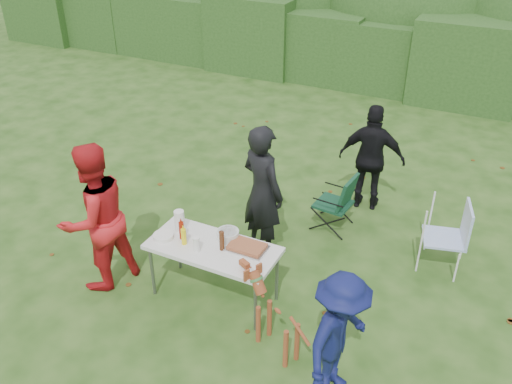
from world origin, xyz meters
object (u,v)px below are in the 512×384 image
at_px(dog, 278,321).
at_px(ketchup_bottle, 182,230).
at_px(folding_table, 213,250).
at_px(lawn_chair, 444,236).
at_px(person_black_puffy, 372,158).
at_px(person_cook, 263,192).
at_px(child, 340,337).
at_px(beer_bottle, 222,241).
at_px(camping_chair, 333,201).
at_px(mustard_bottle, 184,237).
at_px(paper_towel_roll, 180,221).
at_px(person_red_jacket, 95,218).

distance_m(dog, ketchup_bottle, 1.54).
distance_m(folding_table, lawn_chair, 2.93).
bearing_deg(ketchup_bottle, person_black_puffy, 62.94).
xyz_separation_m(person_cook, ketchup_bottle, (-0.50, -1.10, -0.06)).
height_order(child, lawn_chair, child).
distance_m(folding_table, dog, 1.14).
bearing_deg(beer_bottle, camping_chair, 72.84).
xyz_separation_m(mustard_bottle, beer_bottle, (0.44, 0.10, 0.02)).
height_order(folding_table, lawn_chair, lawn_chair).
bearing_deg(lawn_chair, person_cook, 3.81).
relative_size(child, beer_bottle, 5.87).
distance_m(child, lawn_chair, 2.54).
bearing_deg(mustard_bottle, camping_chair, 63.34).
bearing_deg(folding_table, child, -20.63).
bearing_deg(beer_bottle, person_cook, 90.99).
relative_size(mustard_bottle, paper_towel_roll, 0.77).
bearing_deg(person_black_puffy, child, 94.23).
bearing_deg(mustard_bottle, paper_towel_roll, 132.38).
bearing_deg(camping_chair, dog, 101.69).
xyz_separation_m(ketchup_bottle, beer_bottle, (0.52, 0.02, 0.01)).
bearing_deg(person_red_jacket, dog, 103.26).
distance_m(person_red_jacket, child, 3.13).
height_order(camping_chair, beer_bottle, beer_bottle).
relative_size(person_cook, beer_bottle, 7.59).
height_order(folding_table, person_cook, person_cook).
bearing_deg(child, person_red_jacket, 95.02).
bearing_deg(person_red_jacket, beer_bottle, 118.48).
relative_size(person_cook, ketchup_bottle, 8.28).
distance_m(child, ketchup_bottle, 2.23).
relative_size(folding_table, ketchup_bottle, 6.82).
xyz_separation_m(folding_table, camping_chair, (0.75, 2.03, -0.26)).
xyz_separation_m(person_red_jacket, camping_chair, (2.12, 2.38, -0.50)).
relative_size(dog, lawn_chair, 0.95).
bearing_deg(child, person_black_puffy, 22.01).
bearing_deg(paper_towel_roll, child, -18.93).
height_order(person_cook, lawn_chair, person_cook).
distance_m(dog, mustard_bottle, 1.44).
height_order(dog, camping_chair, camping_chair).
bearing_deg(folding_table, camping_chair, 69.73).
height_order(person_black_puffy, dog, person_black_puffy).
bearing_deg(ketchup_bottle, person_red_jacket, -161.42).
relative_size(person_cook, person_red_jacket, 0.98).
height_order(dog, beer_bottle, beer_bottle).
xyz_separation_m(lawn_chair, mustard_bottle, (-2.61, -1.91, 0.38)).
xyz_separation_m(mustard_bottle, ketchup_bottle, (-0.08, 0.08, 0.01)).
relative_size(camping_chair, mustard_bottle, 4.30).
xyz_separation_m(person_black_puffy, camping_chair, (-0.29, -0.77, -0.38)).
bearing_deg(person_red_jacket, folding_table, 119.64).
bearing_deg(person_cook, child, 155.88).
distance_m(person_cook, lawn_chair, 2.35).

